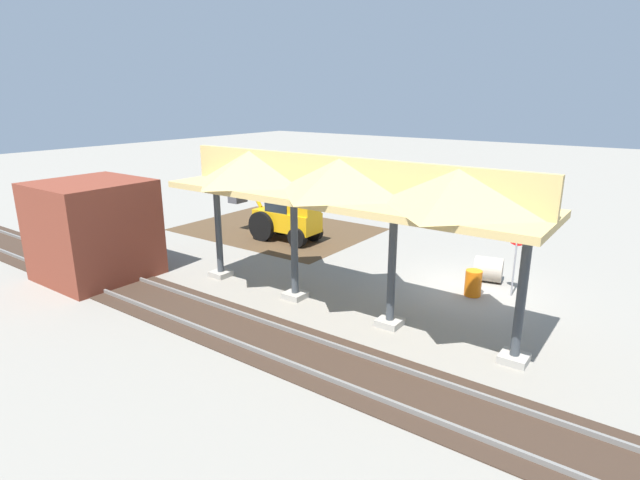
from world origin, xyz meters
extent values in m
plane|color=gray|center=(0.00, 0.00, 0.00)|extent=(120.00, 120.00, 0.00)
cube|color=#4C3823|center=(10.93, -2.15, 0.00)|extent=(9.37, 7.00, 0.01)
cube|color=#9E998E|center=(-2.70, 4.38, 0.10)|extent=(0.70, 0.70, 0.20)
cylinder|color=#383D42|center=(-2.70, 4.38, 1.80)|extent=(0.24, 0.24, 3.60)
cube|color=#9E998E|center=(0.91, 4.38, 0.10)|extent=(0.70, 0.70, 0.20)
cylinder|color=#383D42|center=(0.91, 4.38, 1.80)|extent=(0.24, 0.24, 3.60)
cube|color=#9E998E|center=(4.53, 4.38, 0.10)|extent=(0.70, 0.70, 0.20)
cylinder|color=#383D42|center=(4.53, 4.38, 1.80)|extent=(0.24, 0.24, 3.60)
cube|color=#9E998E|center=(8.14, 4.38, 0.10)|extent=(0.70, 0.70, 0.20)
cylinder|color=#383D42|center=(8.14, 4.38, 1.80)|extent=(0.24, 0.24, 3.60)
cube|color=tan|center=(2.72, 4.38, 3.70)|extent=(12.05, 3.20, 0.20)
cube|color=tan|center=(2.72, 4.38, 4.35)|extent=(12.05, 0.20, 1.10)
pyramid|color=tan|center=(-0.89, 4.38, 4.35)|extent=(3.25, 3.20, 1.10)
pyramid|color=tan|center=(2.72, 4.38, 4.35)|extent=(3.25, 3.20, 1.10)
pyramid|color=tan|center=(6.34, 4.38, 4.35)|extent=(3.25, 3.20, 1.10)
cube|color=slate|center=(0.00, 6.52, 0.07)|extent=(60.00, 0.08, 0.15)
cube|color=slate|center=(0.00, 7.96, 0.07)|extent=(60.00, 0.08, 0.15)
cube|color=#38281E|center=(0.00, 7.24, 0.01)|extent=(60.00, 2.58, 0.03)
cylinder|color=gray|center=(-1.37, -0.14, 1.18)|extent=(0.06, 0.06, 2.36)
cylinder|color=red|center=(-1.37, -0.14, 2.17)|extent=(0.76, 0.13, 0.76)
cube|color=orange|center=(9.24, -0.91, 0.97)|extent=(3.23, 1.37, 0.90)
cube|color=#1E262D|center=(9.44, -0.90, 2.12)|extent=(1.32, 1.20, 1.40)
cube|color=orange|center=(8.22, -0.93, 1.67)|extent=(1.18, 1.12, 0.50)
cylinder|color=black|center=(10.22, -1.60, 0.70)|extent=(1.41, 0.33, 1.40)
cylinder|color=black|center=(10.19, -0.17, 0.70)|extent=(1.41, 0.33, 1.40)
cylinder|color=black|center=(8.17, -1.58, 0.45)|extent=(0.91, 0.32, 0.90)
cylinder|color=black|center=(8.14, -0.28, 0.45)|extent=(0.91, 0.32, 0.90)
cylinder|color=orange|center=(11.30, -0.86, 2.08)|extent=(1.07, 0.20, 1.41)
cylinder|color=orange|center=(12.07, -0.85, 2.20)|extent=(0.75, 0.18, 1.14)
cube|color=#47474C|center=(12.37, -0.84, 1.67)|extent=(0.62, 0.81, 0.40)
cone|color=#4C3823|center=(12.62, -3.39, 0.00)|extent=(5.06, 5.06, 1.82)
cylinder|color=#9E9384|center=(-0.25, -1.08, 0.46)|extent=(1.15, 1.10, 0.91)
cylinder|color=black|center=(0.23, -0.98, 0.46)|extent=(0.14, 0.58, 0.59)
cube|color=brown|center=(11.94, 7.07, 1.82)|extent=(3.58, 3.62, 3.63)
cylinder|color=orange|center=(-0.28, 0.63, 0.45)|extent=(0.56, 0.56, 0.90)
camera|label=1|loc=(-5.40, 16.63, 6.61)|focal=28.00mm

